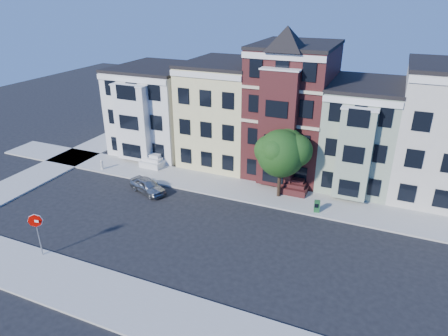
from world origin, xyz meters
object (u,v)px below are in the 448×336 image
at_px(street_tree, 281,156).
at_px(fire_hydrant, 102,166).
at_px(newspaper_box, 317,206).
at_px(parked_car, 148,186).
at_px(stop_sign, 38,232).

xyz_separation_m(street_tree, fire_hydrant, (-17.85, -1.46, -3.32)).
xyz_separation_m(newspaper_box, fire_hydrant, (-21.44, -0.04, -0.10)).
relative_size(parked_car, stop_sign, 1.09).
bearing_deg(stop_sign, fire_hydrant, 103.61).
relative_size(street_tree, parked_car, 1.91).
bearing_deg(newspaper_box, fire_hydrant, 167.45).
height_order(newspaper_box, fire_hydrant, newspaper_box).
bearing_deg(fire_hydrant, street_tree, 4.66).
distance_m(newspaper_box, fire_hydrant, 21.44).
distance_m(newspaper_box, stop_sign, 20.65).
height_order(street_tree, parked_car, street_tree).
bearing_deg(street_tree, stop_sign, -130.20).
height_order(fire_hydrant, stop_sign, stop_sign).
bearing_deg(newspaper_box, street_tree, 145.86).
relative_size(parked_car, fire_hydrant, 4.98).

